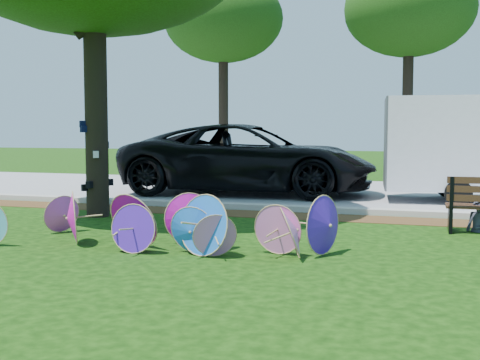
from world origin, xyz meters
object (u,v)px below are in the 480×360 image
at_px(black_van, 249,159).
at_px(cargo_trailer, 454,143).
at_px(parasol_pile, 176,223).
at_px(person_left, 479,201).

height_order(black_van, cargo_trailer, cargo_trailer).
height_order(parasol_pile, cargo_trailer, cargo_trailer).
relative_size(black_van, person_left, 6.41).
xyz_separation_m(black_van, person_left, (5.43, -4.68, -0.41)).
relative_size(parasol_pile, person_left, 5.15).
bearing_deg(person_left, parasol_pile, -125.25).
bearing_deg(parasol_pile, person_left, 34.86).
height_order(cargo_trailer, person_left, cargo_trailer).
bearing_deg(black_van, person_left, -134.69).
bearing_deg(parasol_pile, black_van, 99.47).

